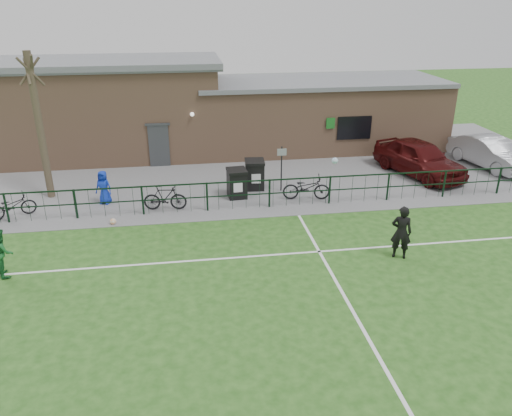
{
  "coord_description": "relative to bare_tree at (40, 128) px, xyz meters",
  "views": [
    {
      "loc": [
        -2.31,
        -10.33,
        7.95
      ],
      "look_at": [
        0.0,
        5.0,
        1.3
      ],
      "focal_mm": 35.0,
      "sensor_mm": 36.0,
      "label": 1
    }
  ],
  "objects": [
    {
      "name": "bare_tree",
      "position": [
        0.0,
        0.0,
        0.0
      ],
      "size": [
        0.3,
        0.3,
        6.0
      ],
      "primitive_type": "cylinder",
      "color": "#403427",
      "rests_on": "ground"
    },
    {
      "name": "wheelie_bin_left",
      "position": [
        7.83,
        -1.2,
        -2.41
      ],
      "size": [
        0.81,
        0.9,
        1.14
      ],
      "primitive_type": "cube",
      "rotation": [
        0.0,
        0.0,
        0.07
      ],
      "color": "black",
      "rests_on": "paving_strip"
    },
    {
      "name": "spectator_child",
      "position": [
        2.37,
        -1.12,
        -2.28
      ],
      "size": [
        0.8,
        0.66,
        1.4
      ],
      "primitive_type": "imported",
      "rotation": [
        0.0,
        0.0,
        -0.37
      ],
      "color": "#122EAF",
      "rests_on": "paving_strip"
    },
    {
      "name": "ball_ground",
      "position": [
        2.91,
        -3.24,
        -2.88
      ],
      "size": [
        0.24,
        0.24,
        0.24
      ],
      "primitive_type": "sphere",
      "color": "white",
      "rests_on": "ground"
    },
    {
      "name": "bicycle_c",
      "position": [
        -0.96,
        -2.01,
        -2.52
      ],
      "size": [
        1.84,
        1.28,
        0.92
      ],
      "primitive_type": "imported",
      "rotation": [
        0.0,
        0.0,
        2.0
      ],
      "color": "black",
      "rests_on": "paving_strip"
    },
    {
      "name": "goalkeeper_kick",
      "position": [
        12.45,
        -7.19,
        -2.06
      ],
      "size": [
        2.05,
        2.97,
        2.7
      ],
      "color": "black",
      "rests_on": "ground"
    },
    {
      "name": "perimeter_fence",
      "position": [
        8.0,
        -2.5,
        -2.4
      ],
      "size": [
        28.0,
        0.1,
        1.2
      ],
      "primitive_type": "cube",
      "color": "black",
      "rests_on": "ground"
    },
    {
      "name": "outfield_player",
      "position": [
        0.06,
        -6.48,
        -2.23
      ],
      "size": [
        0.85,
        0.93,
        1.54
      ],
      "primitive_type": "imported",
      "rotation": [
        0.0,
        0.0,
        2.01
      ],
      "color": "#1B612C",
      "rests_on": "ground"
    },
    {
      "name": "bicycle_d",
      "position": [
        4.85,
        -2.15,
        -2.47
      ],
      "size": [
        1.76,
        0.68,
        1.03
      ],
      "primitive_type": "imported",
      "rotation": [
        0.0,
        0.0,
        1.45
      ],
      "color": "black",
      "rests_on": "paving_strip"
    },
    {
      "name": "car_maroon",
      "position": [
        16.68,
        0.33,
        -2.15
      ],
      "size": [
        3.39,
        5.27,
        1.67
      ],
      "primitive_type": "imported",
      "rotation": [
        0.0,
        0.0,
        0.31
      ],
      "color": "#410B0B",
      "rests_on": "paving_strip"
    },
    {
      "name": "paving_strip",
      "position": [
        8.0,
        3.0,
        -2.99
      ],
      "size": [
        34.0,
        13.0,
        0.02
      ],
      "primitive_type": "cube",
      "color": "slate",
      "rests_on": "ground"
    },
    {
      "name": "pitch_line_perp",
      "position": [
        10.0,
        -10.5,
        -3.0
      ],
      "size": [
        0.1,
        16.0,
        0.01
      ],
      "primitive_type": "cube",
      "color": "white",
      "rests_on": "ground"
    },
    {
      "name": "car_silver",
      "position": [
        20.68,
        0.93,
        -2.24
      ],
      "size": [
        2.46,
        4.7,
        1.48
      ],
      "primitive_type": "imported",
      "rotation": [
        0.0,
        0.0,
        0.21
      ],
      "color": "#9D9FA4",
      "rests_on": "paving_strip"
    },
    {
      "name": "pitch_line_touch",
      "position": [
        8.0,
        -2.7,
        -3.0
      ],
      "size": [
        28.0,
        0.1,
        0.01
      ],
      "primitive_type": "cube",
      "color": "white",
      "rests_on": "ground"
    },
    {
      "name": "clubhouse",
      "position": [
        7.12,
        6.0,
        -0.78
      ],
      "size": [
        24.25,
        5.4,
        4.96
      ],
      "color": "#A4795B",
      "rests_on": "ground"
    },
    {
      "name": "bicycle_e",
      "position": [
        10.66,
        -1.92,
        -2.46
      ],
      "size": [
        2.05,
        0.98,
        1.03
      ],
      "primitive_type": "imported",
      "rotation": [
        0.0,
        0.0,
        1.42
      ],
      "color": "black",
      "rests_on": "paving_strip"
    },
    {
      "name": "pitch_line_mid",
      "position": [
        8.0,
        -6.5,
        -3.0
      ],
      "size": [
        28.0,
        0.1,
        0.01
      ],
      "primitive_type": "cube",
      "color": "white",
      "rests_on": "ground"
    },
    {
      "name": "ground",
      "position": [
        8.0,
        -10.5,
        -3.0
      ],
      "size": [
        90.0,
        90.0,
        0.0
      ],
      "primitive_type": "plane",
      "color": "#224E17",
      "rests_on": "ground"
    },
    {
      "name": "wheelie_bin_right",
      "position": [
        8.72,
        -0.3,
        -2.38
      ],
      "size": [
        0.86,
        0.96,
        1.2
      ],
      "primitive_type": "cube",
      "rotation": [
        0.0,
        0.0,
        -0.07
      ],
      "color": "black",
      "rests_on": "paving_strip"
    },
    {
      "name": "sign_post",
      "position": [
        9.82,
        -0.78,
        -1.98
      ],
      "size": [
        0.06,
        0.06,
        2.0
      ],
      "primitive_type": "cylinder",
      "rotation": [
        0.0,
        0.0,
        -0.04
      ],
      "color": "black",
      "rests_on": "paving_strip"
    }
  ]
}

